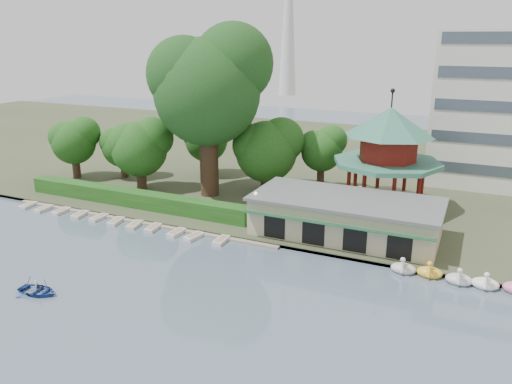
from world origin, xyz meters
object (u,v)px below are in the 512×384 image
Objects in this scene: pavilion at (388,148)px; rowboat_with_passengers at (37,288)px; dock at (138,220)px; boathouse at (345,216)px; big_tree at (209,83)px.

rowboat_with_passengers is (-21.16, -31.33, -6.99)m from pavilion.
dock is 1.83× the size of boathouse.
pavilion is 22.23m from big_tree.
big_tree is (-18.83, 6.23, 11.89)m from boathouse.
boathouse is 11.43m from pavilion.
pavilion is at bearing 55.96° from rowboat_with_passengers.
dock is 29.14m from pavilion.
big_tree is at bearing 161.68° from boathouse.
big_tree is (3.17, 11.01, 14.14)m from dock.
pavilion reaches higher than boathouse.
pavilion is (24.00, 14.80, 7.36)m from dock.
boathouse is 28.72m from rowboat_with_passengers.
boathouse is at bearing 12.24° from dock.
dock is 2.52× the size of pavilion.
big_tree is at bearing -169.68° from pavilion.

